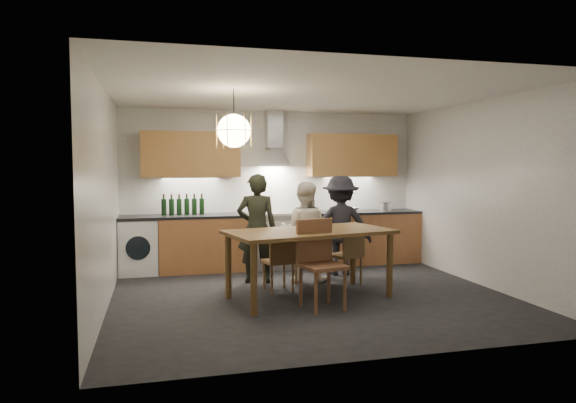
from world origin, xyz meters
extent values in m
plane|color=black|center=(0.00, 0.00, 0.00)|extent=(5.00, 5.00, 0.00)
cube|color=white|center=(0.00, 2.25, 1.30)|extent=(5.00, 0.02, 2.60)
cube|color=white|center=(0.00, -2.25, 1.30)|extent=(5.00, 0.02, 2.60)
cube|color=white|center=(-2.50, 0.00, 1.30)|extent=(0.02, 4.50, 2.60)
cube|color=white|center=(2.50, 0.00, 1.30)|extent=(0.02, 4.50, 2.60)
cube|color=white|center=(0.00, 0.00, 2.60)|extent=(5.00, 4.50, 0.02)
cube|color=#BC7948|center=(-1.18, 1.95, 0.43)|extent=(1.45, 0.60, 0.86)
cube|color=#BC7948|center=(1.48, 1.95, 0.43)|extent=(2.05, 0.60, 0.86)
cube|color=white|center=(-2.20, 1.95, 0.42)|extent=(0.58, 0.58, 0.85)
cube|color=black|center=(-1.48, 1.95, 0.88)|extent=(2.05, 0.62, 0.04)
cube|color=black|center=(1.48, 1.95, 0.88)|extent=(2.05, 0.62, 0.04)
cube|color=silver|center=(0.00, 1.95, 0.40)|extent=(0.90, 0.60, 0.80)
cube|color=black|center=(0.00, 1.66, 0.38)|extent=(0.78, 0.02, 0.42)
cube|color=slate|center=(0.00, 1.95, 0.84)|extent=(0.90, 0.60, 0.08)
cube|color=silver|center=(0.00, 1.69, 0.90)|extent=(0.90, 0.08, 0.04)
cube|color=tan|center=(-1.38, 2.08, 1.86)|extent=(1.55, 0.35, 0.72)
cube|color=tan|center=(1.38, 2.08, 1.86)|extent=(1.55, 0.35, 0.72)
cube|color=silver|center=(0.00, 2.12, 2.29)|extent=(0.26, 0.22, 0.62)
cylinder|color=black|center=(-1.00, -0.10, 2.35)|extent=(0.01, 0.01, 0.50)
sphere|color=#FFE0A5|center=(-1.00, -0.10, 2.10)|extent=(0.40, 0.40, 0.40)
torus|color=gold|center=(-1.00, -0.10, 2.10)|extent=(0.43, 0.43, 0.01)
cube|color=brown|center=(-0.05, -0.10, 0.85)|extent=(2.22, 1.43, 0.05)
cylinder|color=brown|center=(-0.88, -0.71, 0.41)|extent=(0.08, 0.08, 0.82)
cylinder|color=brown|center=(-1.05, 0.12, 0.41)|extent=(0.08, 0.08, 0.82)
cylinder|color=brown|center=(0.96, -0.32, 0.41)|extent=(0.08, 0.08, 0.82)
cylinder|color=brown|center=(0.78, 0.50, 0.41)|extent=(0.08, 0.08, 0.82)
cube|color=brown|center=(-0.34, 0.37, 0.39)|extent=(0.42, 0.42, 0.04)
cube|color=brown|center=(-0.32, 0.21, 0.61)|extent=(0.37, 0.09, 0.40)
cylinder|color=brown|center=(-0.22, 0.54, 0.19)|extent=(0.03, 0.03, 0.38)
cylinder|color=brown|center=(-0.17, 0.25, 0.19)|extent=(0.03, 0.03, 0.38)
cylinder|color=brown|center=(-0.51, 0.50, 0.19)|extent=(0.03, 0.03, 0.38)
cylinder|color=brown|center=(-0.47, 0.20, 0.19)|extent=(0.03, 0.03, 0.38)
cube|color=brown|center=(0.18, 0.72, 0.40)|extent=(0.49, 0.49, 0.04)
cube|color=brown|center=(0.11, 0.56, 0.62)|extent=(0.36, 0.18, 0.41)
cylinder|color=brown|center=(0.38, 0.79, 0.19)|extent=(0.03, 0.03, 0.38)
cylinder|color=brown|center=(0.25, 0.52, 0.19)|extent=(0.03, 0.03, 0.38)
cylinder|color=brown|center=(0.10, 0.91, 0.19)|extent=(0.03, 0.03, 0.38)
cylinder|color=brown|center=(-0.02, 0.64, 0.19)|extent=(0.03, 0.03, 0.38)
cube|color=brown|center=(0.66, 0.49, 0.41)|extent=(0.50, 0.50, 0.04)
cube|color=brown|center=(0.72, 0.32, 0.64)|extent=(0.37, 0.18, 0.42)
cylinder|color=brown|center=(0.74, 0.69, 0.20)|extent=(0.03, 0.03, 0.39)
cylinder|color=brown|center=(0.86, 0.40, 0.20)|extent=(0.03, 0.03, 0.39)
cylinder|color=brown|center=(0.45, 0.57, 0.20)|extent=(0.03, 0.03, 0.39)
cylinder|color=brown|center=(0.57, 0.28, 0.20)|extent=(0.03, 0.03, 0.39)
cube|color=brown|center=(-0.04, -0.61, 0.50)|extent=(0.55, 0.55, 0.04)
cube|color=brown|center=(-0.08, -0.40, 0.78)|extent=(0.47, 0.13, 0.52)
cylinder|color=brown|center=(-0.19, -0.83, 0.24)|extent=(0.04, 0.04, 0.48)
cylinder|color=brown|center=(-0.26, -0.46, 0.24)|extent=(0.04, 0.04, 0.48)
cylinder|color=brown|center=(0.18, -0.76, 0.24)|extent=(0.04, 0.04, 0.48)
cylinder|color=brown|center=(0.11, -0.39, 0.24)|extent=(0.04, 0.04, 0.48)
imported|color=black|center=(-0.53, 0.92, 0.78)|extent=(0.63, 0.48, 1.57)
imported|color=white|center=(0.16, 0.87, 0.72)|extent=(0.86, 0.78, 1.45)
imported|color=black|center=(0.82, 1.14, 0.76)|extent=(1.07, 0.73, 1.53)
imported|color=silver|center=(1.27, 1.92, 0.94)|extent=(0.40, 0.40, 0.08)
cylinder|color=#B7B8BB|center=(1.93, 1.91, 0.97)|extent=(0.22, 0.22, 0.14)
camera|label=1|loc=(-1.91, -6.27, 1.68)|focal=32.00mm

